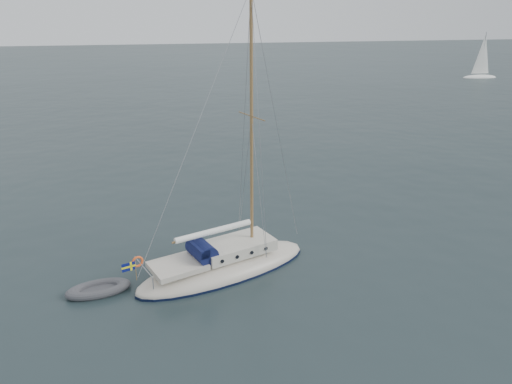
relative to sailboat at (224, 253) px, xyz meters
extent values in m
plane|color=black|center=(1.37, 0.61, -1.09)|extent=(300.00, 300.00, 0.00)
ellipsoid|color=beige|center=(0.00, 0.00, -0.93)|extent=(9.64, 3.00, 1.61)
cube|color=beige|center=(0.75, 0.00, 0.17)|extent=(3.86, 2.04, 0.59)
cube|color=beige|center=(-2.58, 0.00, 0.00)|extent=(2.57, 2.04, 0.27)
cylinder|color=#0F153E|center=(-1.24, 0.00, 0.47)|extent=(1.03, 1.77, 1.03)
cube|color=#0F153E|center=(-1.45, 0.00, 0.68)|extent=(0.48, 1.77, 0.43)
cylinder|color=olive|center=(1.71, 0.00, 6.30)|extent=(0.16, 0.16, 12.86)
cylinder|color=olive|center=(1.71, 0.00, 6.94)|extent=(0.05, 2.36, 0.05)
cylinder|color=olive|center=(-0.54, 0.00, 1.32)|extent=(4.50, 0.11, 0.11)
cylinder|color=white|center=(-0.54, 0.00, 1.37)|extent=(4.19, 0.30, 0.30)
cylinder|color=#9D9DA4|center=(-4.29, 0.00, 0.46)|extent=(0.04, 2.36, 0.04)
torus|color=#F95B22|center=(-4.34, 0.64, 0.46)|extent=(0.58, 0.11, 0.58)
cylinder|color=olive|center=(-4.66, 0.00, 0.35)|extent=(0.03, 0.03, 0.96)
cube|color=#0A135E|center=(-4.99, 0.00, 0.67)|extent=(0.64, 0.02, 0.41)
cube|color=#FFF415|center=(-4.99, 0.00, 0.67)|extent=(0.66, 0.03, 0.10)
cube|color=#FFF415|center=(-4.87, 0.00, 0.67)|extent=(0.10, 0.03, 0.43)
cylinder|color=black|center=(-0.65, 1.03, 0.17)|extent=(0.19, 0.06, 0.19)
cylinder|color=black|center=(-0.65, -1.03, 0.17)|extent=(0.19, 0.06, 0.19)
cylinder|color=black|center=(0.21, 1.03, 0.17)|extent=(0.19, 0.06, 0.19)
cylinder|color=black|center=(0.21, -1.03, 0.17)|extent=(0.19, 0.06, 0.19)
cylinder|color=black|center=(1.07, 1.03, 0.17)|extent=(0.19, 0.06, 0.19)
cylinder|color=black|center=(1.07, -1.03, 0.17)|extent=(0.19, 0.06, 0.19)
cylinder|color=black|center=(1.93, 1.03, 0.17)|extent=(0.19, 0.06, 0.19)
cylinder|color=black|center=(1.93, -1.03, 0.17)|extent=(0.19, 0.06, 0.19)
cube|color=#494A4E|center=(-6.24, -0.97, -0.96)|extent=(1.89, 0.78, 0.11)
ellipsoid|color=white|center=(54.54, 61.79, -1.04)|extent=(6.48, 2.16, 1.08)
cylinder|color=#9D9DA4|center=(54.54, 61.79, 3.22)|extent=(0.11, 0.11, 7.55)
cone|color=white|center=(54.49, 61.79, 3.22)|extent=(3.45, 3.45, 7.01)
camera|label=1|loc=(-2.37, -22.83, 12.14)|focal=35.00mm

